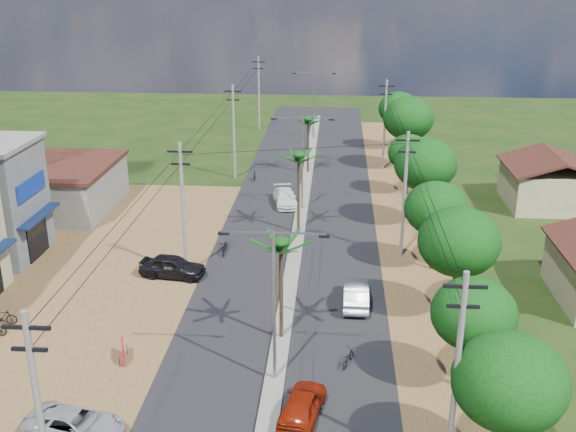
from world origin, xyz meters
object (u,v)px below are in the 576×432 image
at_px(car_silver_mid, 356,294).
at_px(car_parked_dark, 173,267).
at_px(car_parked_silver, 75,425).
at_px(roadside_sign, 123,351).
at_px(car_red_near, 302,406).
at_px(car_white_far, 285,198).
at_px(moto_rider_east, 348,358).

relative_size(car_silver_mid, car_parked_dark, 0.98).
xyz_separation_m(car_silver_mid, car_parked_silver, (-12.40, -13.20, -0.09)).
distance_m(car_silver_mid, roadside_sign, 14.09).
xyz_separation_m(car_red_near, car_parked_dark, (-9.29, 14.23, 0.06)).
bearing_deg(car_white_far, car_parked_dark, -124.74).
relative_size(car_parked_dark, roadside_sign, 3.29).
height_order(car_silver_mid, car_parked_dark, car_parked_dark).
bearing_deg(car_parked_silver, moto_rider_east, -50.22).
height_order(car_white_far, roadside_sign, car_white_far).
xyz_separation_m(car_red_near, roadside_sign, (-9.50, 4.06, -0.12)).
bearing_deg(car_white_far, car_red_near, -95.97).
relative_size(car_white_far, car_parked_silver, 1.00).
distance_m(car_parked_silver, moto_rider_east, 13.55).
bearing_deg(roadside_sign, car_parked_silver, -110.81).
relative_size(car_parked_silver, car_parked_dark, 1.02).
relative_size(moto_rider_east, roadside_sign, 1.17).
height_order(car_parked_silver, roadside_sign, car_parked_silver).
distance_m(car_red_near, car_silver_mid, 11.49).
distance_m(car_red_near, car_parked_dark, 17.00).
bearing_deg(moto_rider_east, car_parked_dark, -21.15).
bearing_deg(moto_rider_east, car_red_near, 84.07).
bearing_deg(roadside_sign, car_silver_mid, 11.80).
bearing_deg(car_red_near, car_white_far, -72.67).
distance_m(car_white_far, car_parked_silver, 31.88).
bearing_deg(car_silver_mid, car_parked_silver, 47.63).
bearing_deg(moto_rider_east, car_white_far, -59.01).
bearing_deg(roadside_sign, car_parked_dark, 70.29).
xyz_separation_m(car_parked_silver, car_parked_dark, (0.45, 16.25, 0.12)).
xyz_separation_m(car_red_near, car_silver_mid, (2.66, 11.18, 0.02)).
xyz_separation_m(car_parked_silver, roadside_sign, (0.24, 6.08, -0.05)).
distance_m(car_red_near, moto_rider_east, 5.00).
relative_size(car_silver_mid, moto_rider_east, 2.77).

